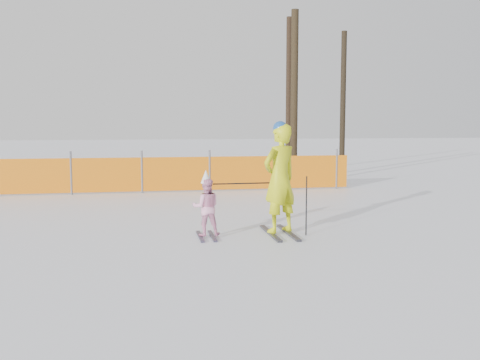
% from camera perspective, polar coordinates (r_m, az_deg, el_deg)
% --- Properties ---
extents(ground, '(120.00, 120.00, 0.00)m').
position_cam_1_polar(ground, '(9.52, 0.54, -6.31)').
color(ground, white).
rests_on(ground, ground).
extents(adult, '(0.87, 1.44, 2.08)m').
position_cam_1_polar(adult, '(9.81, 4.27, 0.22)').
color(adult, black).
rests_on(adult, ground).
extents(child, '(0.52, 0.92, 1.22)m').
position_cam_1_polar(child, '(9.60, -3.64, -2.84)').
color(child, black).
rests_on(child, ground).
extents(ski_poles, '(1.70, 0.22, 1.09)m').
position_cam_1_polar(ski_poles, '(9.71, 3.71, -1.56)').
color(ski_poles, black).
rests_on(ski_poles, ground).
extents(safety_fence, '(14.36, 0.06, 1.25)m').
position_cam_1_polar(safety_fence, '(15.95, -13.46, 0.56)').
color(safety_fence, '#595960').
rests_on(safety_fence, ground).
extents(tree_trunks, '(2.41, 3.09, 6.32)m').
position_cam_1_polar(tree_trunks, '(20.62, 6.86, 8.66)').
color(tree_trunks, black).
rests_on(tree_trunks, ground).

